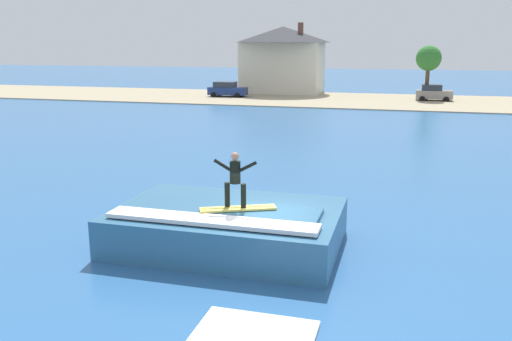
# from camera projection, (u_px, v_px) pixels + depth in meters

# --- Properties ---
(ground_plane) EXTENTS (260.00, 260.00, 0.00)m
(ground_plane) POSITION_uv_depth(u_px,v_px,m) (265.00, 254.00, 16.08)
(ground_plane) COLOR #2F639B
(wave_crest) EXTENTS (6.90, 4.58, 1.37)m
(wave_crest) POSITION_uv_depth(u_px,v_px,m) (227.00, 226.00, 16.60)
(wave_crest) COLOR #31658A
(wave_crest) RESTS_ON ground_plane
(surfboard) EXTENTS (2.24, 1.35, 0.06)m
(surfboard) POSITION_uv_depth(u_px,v_px,m) (238.00, 208.00, 15.90)
(surfboard) COLOR #EAD159
(surfboard) RESTS_ON wave_crest
(surfer) EXTENTS (1.33, 0.32, 1.67)m
(surfer) POSITION_uv_depth(u_px,v_px,m) (235.00, 177.00, 15.74)
(surfer) COLOR black
(surfer) RESTS_ON surfboard
(shoreline_bank) EXTENTS (120.00, 17.48, 0.11)m
(shoreline_bank) POSITION_uv_depth(u_px,v_px,m) (371.00, 101.00, 59.92)
(shoreline_bank) COLOR tan
(shoreline_bank) RESTS_ON ground_plane
(car_near_shore) EXTENTS (4.54, 2.27, 1.86)m
(car_near_shore) POSITION_uv_depth(u_px,v_px,m) (227.00, 89.00, 63.96)
(car_near_shore) COLOR navy
(car_near_shore) RESTS_ON ground_plane
(car_far_shore) EXTENTS (3.88, 2.28, 1.86)m
(car_far_shore) POSITION_uv_depth(u_px,v_px,m) (433.00, 93.00, 59.42)
(car_far_shore) COLOR gray
(car_far_shore) RESTS_ON ground_plane
(house_with_chimney) EXTENTS (12.23, 12.23, 8.86)m
(house_with_chimney) POSITION_uv_depth(u_px,v_px,m) (283.00, 55.00, 68.62)
(house_with_chimney) COLOR beige
(house_with_chimney) RESTS_ON ground_plane
(tree_tall_bare) EXTENTS (2.77, 2.77, 6.10)m
(tree_tall_bare) POSITION_uv_depth(u_px,v_px,m) (429.00, 59.00, 59.25)
(tree_tall_bare) COLOR brown
(tree_tall_bare) RESTS_ON ground_plane
(whitewater_patch) EXTENTS (2.60, 1.97, 0.10)m
(whitewater_patch) POSITION_uv_depth(u_px,v_px,m) (253.00, 337.00, 11.43)
(whitewater_patch) COLOR white
(whitewater_patch) RESTS_ON ground_plane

